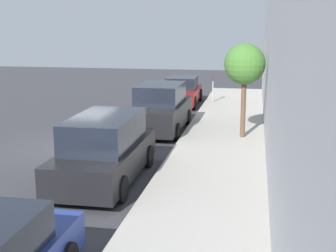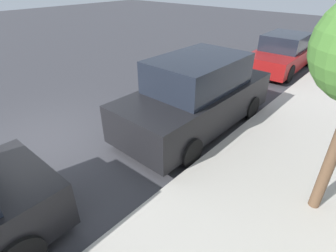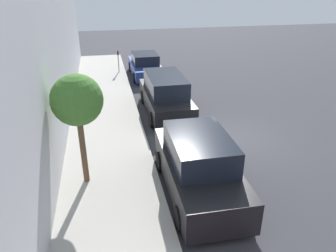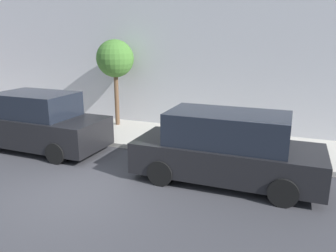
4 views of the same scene
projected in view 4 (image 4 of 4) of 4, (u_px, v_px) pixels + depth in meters
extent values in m
plane|color=#38383D|center=(75.00, 193.00, 8.17)|extent=(60.00, 60.00, 0.00)
cube|color=#B2ADA3|center=(157.00, 136.00, 12.73)|extent=(3.19, 32.00, 0.15)
cube|color=black|center=(226.00, 158.00, 8.74)|extent=(1.94, 4.92, 0.84)
cube|color=black|center=(227.00, 128.00, 8.52)|extent=(1.70, 3.11, 0.84)
cylinder|color=black|center=(161.00, 173.00, 8.55)|extent=(0.22, 0.69, 0.69)
cylinder|color=black|center=(183.00, 151.00, 10.16)|extent=(0.22, 0.69, 0.69)
cylinder|color=black|center=(283.00, 192.00, 7.46)|extent=(0.22, 0.69, 0.69)
cylinder|color=black|center=(287.00, 165.00, 9.08)|extent=(0.22, 0.69, 0.69)
cube|color=black|center=(39.00, 129.00, 11.31)|extent=(2.00, 4.82, 0.96)
cube|color=black|center=(36.00, 104.00, 11.08)|extent=(1.75, 2.62, 0.80)
cylinder|color=black|center=(27.00, 129.00, 12.77)|extent=(0.22, 0.68, 0.68)
cylinder|color=black|center=(56.00, 153.00, 10.04)|extent=(0.22, 0.68, 0.68)
cylinder|color=black|center=(91.00, 137.00, 11.71)|extent=(0.22, 0.68, 0.68)
cylinder|color=brown|center=(117.00, 97.00, 13.85)|extent=(0.18, 0.18, 2.38)
sphere|color=#42752D|center=(115.00, 58.00, 13.43)|extent=(1.54, 1.54, 1.54)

